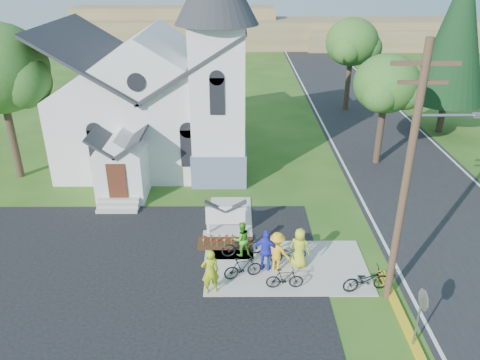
{
  "coord_description": "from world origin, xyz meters",
  "views": [
    {
      "loc": [
        -0.62,
        -16.25,
        12.18
      ],
      "look_at": [
        -0.49,
        5.0,
        2.07
      ],
      "focal_mm": 35.0,
      "sensor_mm": 36.0,
      "label": 1
    }
  ],
  "objects_px": {
    "cyclist_1": "(242,239)",
    "bike_3": "(285,279)",
    "church_sign": "(225,216)",
    "cyclist_4": "(299,248)",
    "bike_2": "(288,253)",
    "stop_sign": "(421,307)",
    "cyclist_2": "(266,251)",
    "bike_1": "(243,268)",
    "cyclist_3": "(277,252)",
    "utility_pole": "(409,173)",
    "bike_4": "(366,280)",
    "cyclist_0": "(210,271)",
    "bike_0": "(243,245)"
  },
  "relations": [
    {
      "from": "cyclist_1",
      "to": "cyclist_3",
      "type": "relative_size",
      "value": 0.91
    },
    {
      "from": "cyclist_0",
      "to": "bike_0",
      "type": "height_order",
      "value": "cyclist_0"
    },
    {
      "from": "cyclist_2",
      "to": "cyclist_4",
      "type": "bearing_deg",
      "value": -154.43
    },
    {
      "from": "cyclist_0",
      "to": "cyclist_3",
      "type": "bearing_deg",
      "value": -168.02
    },
    {
      "from": "utility_pole",
      "to": "stop_sign",
      "type": "distance_m",
      "value": 4.52
    },
    {
      "from": "cyclist_4",
      "to": "bike_2",
      "type": "bearing_deg",
      "value": -18.88
    },
    {
      "from": "bike_2",
      "to": "cyclist_1",
      "type": "bearing_deg",
      "value": 65.02
    },
    {
      "from": "cyclist_2",
      "to": "bike_3",
      "type": "bearing_deg",
      "value": 134.76
    },
    {
      "from": "cyclist_0",
      "to": "cyclist_4",
      "type": "bearing_deg",
      "value": -171.58
    },
    {
      "from": "bike_2",
      "to": "stop_sign",
      "type": "bearing_deg",
      "value": -153.12
    },
    {
      "from": "bike_1",
      "to": "cyclist_2",
      "type": "height_order",
      "value": "cyclist_2"
    },
    {
      "from": "church_sign",
      "to": "bike_1",
      "type": "distance_m",
      "value": 3.6
    },
    {
      "from": "utility_pole",
      "to": "cyclist_3",
      "type": "distance_m",
      "value": 6.45
    },
    {
      "from": "stop_sign",
      "to": "bike_2",
      "type": "relative_size",
      "value": 1.52
    },
    {
      "from": "stop_sign",
      "to": "cyclist_4",
      "type": "relative_size",
      "value": 1.34
    },
    {
      "from": "bike_2",
      "to": "bike_0",
      "type": "bearing_deg",
      "value": 65.61
    },
    {
      "from": "cyclist_1",
      "to": "cyclist_3",
      "type": "xyz_separation_m",
      "value": [
        1.5,
        -1.12,
        0.08
      ]
    },
    {
      "from": "stop_sign",
      "to": "bike_1",
      "type": "height_order",
      "value": "stop_sign"
    },
    {
      "from": "stop_sign",
      "to": "bike_1",
      "type": "bearing_deg",
      "value": 146.1
    },
    {
      "from": "bike_0",
      "to": "cyclist_4",
      "type": "relative_size",
      "value": 1.04
    },
    {
      "from": "cyclist_2",
      "to": "bike_2",
      "type": "height_order",
      "value": "cyclist_2"
    },
    {
      "from": "stop_sign",
      "to": "cyclist_4",
      "type": "distance_m",
      "value": 5.88
    },
    {
      "from": "church_sign",
      "to": "bike_2",
      "type": "relative_size",
      "value": 1.35
    },
    {
      "from": "bike_3",
      "to": "utility_pole",
      "type": "bearing_deg",
      "value": -98.8
    },
    {
      "from": "bike_1",
      "to": "bike_3",
      "type": "height_order",
      "value": "bike_1"
    },
    {
      "from": "church_sign",
      "to": "bike_4",
      "type": "relative_size",
      "value": 1.13
    },
    {
      "from": "bike_4",
      "to": "bike_1",
      "type": "bearing_deg",
      "value": 70.72
    },
    {
      "from": "bike_0",
      "to": "bike_3",
      "type": "bearing_deg",
      "value": -155.8
    },
    {
      "from": "cyclist_3",
      "to": "bike_2",
      "type": "bearing_deg",
      "value": -108.77
    },
    {
      "from": "cyclist_1",
      "to": "cyclist_2",
      "type": "xyz_separation_m",
      "value": [
        1.04,
        -1.12,
        0.13
      ]
    },
    {
      "from": "bike_1",
      "to": "cyclist_4",
      "type": "height_order",
      "value": "cyclist_4"
    },
    {
      "from": "church_sign",
      "to": "bike_2",
      "type": "distance_m",
      "value": 3.69
    },
    {
      "from": "cyclist_0",
      "to": "bike_2",
      "type": "height_order",
      "value": "cyclist_0"
    },
    {
      "from": "bike_0",
      "to": "bike_3",
      "type": "height_order",
      "value": "bike_0"
    },
    {
      "from": "cyclist_1",
      "to": "bike_3",
      "type": "bearing_deg",
      "value": 103.5
    },
    {
      "from": "cyclist_1",
      "to": "cyclist_4",
      "type": "xyz_separation_m",
      "value": [
        2.47,
        -0.88,
        0.1
      ]
    },
    {
      "from": "bike_4",
      "to": "bike_3",
      "type": "bearing_deg",
      "value": 77.74
    },
    {
      "from": "church_sign",
      "to": "cyclist_4",
      "type": "relative_size",
      "value": 1.19
    },
    {
      "from": "stop_sign",
      "to": "cyclist_1",
      "type": "bearing_deg",
      "value": 136.39
    },
    {
      "from": "bike_2",
      "to": "cyclist_4",
      "type": "distance_m",
      "value": 0.74
    },
    {
      "from": "utility_pole",
      "to": "cyclist_3",
      "type": "relative_size",
      "value": 5.53
    },
    {
      "from": "utility_pole",
      "to": "bike_4",
      "type": "distance_m",
      "value": 4.93
    },
    {
      "from": "cyclist_1",
      "to": "bike_2",
      "type": "height_order",
      "value": "cyclist_1"
    },
    {
      "from": "utility_pole",
      "to": "cyclist_1",
      "type": "distance_m",
      "value": 7.92
    },
    {
      "from": "cyclist_2",
      "to": "bike_2",
      "type": "xyz_separation_m",
      "value": [
        1.01,
        0.58,
        -0.52
      ]
    },
    {
      "from": "cyclist_3",
      "to": "cyclist_1",
      "type": "bearing_deg",
      "value": -12.11
    },
    {
      "from": "cyclist_0",
      "to": "bike_2",
      "type": "distance_m",
      "value": 3.93
    },
    {
      "from": "stop_sign",
      "to": "cyclist_2",
      "type": "relative_size",
      "value": 1.3
    },
    {
      "from": "stop_sign",
      "to": "cyclist_3",
      "type": "distance_m",
      "value": 6.33
    },
    {
      "from": "cyclist_2",
      "to": "bike_3",
      "type": "xyz_separation_m",
      "value": [
        0.69,
        -1.26,
        -0.5
      ]
    }
  ]
}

